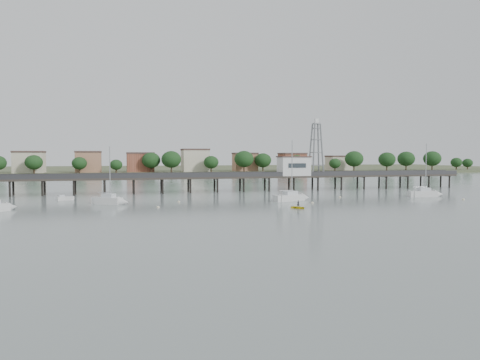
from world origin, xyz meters
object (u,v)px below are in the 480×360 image
object	(u,v)px
yellow_dinghy	(298,208)
pier	(203,178)
lattice_tower	(316,150)
sailboat_b	(113,201)
sailboat_d	(429,194)
sailboat_c	(295,197)
white_tender	(65,198)

from	to	relation	value
yellow_dinghy	pier	bearing A→B (deg)	73.41
lattice_tower	sailboat_b	xyz separation A→B (m)	(-53.61, -24.90, -10.45)
pier	sailboat_d	size ratio (longest dim) A/B	11.71
pier	sailboat_c	distance (m)	30.85
sailboat_d	yellow_dinghy	distance (m)	41.17
sailboat_b	yellow_dinghy	bearing A→B (deg)	7.05
sailboat_b	white_tender	bearing A→B (deg)	165.62
yellow_dinghy	sailboat_c	bearing A→B (deg)	40.40
pier	lattice_tower	bearing A→B (deg)	0.00
sailboat_c	yellow_dinghy	xyz separation A→B (m)	(-4.84, -13.91, -0.64)
pier	lattice_tower	world-z (taller)	lattice_tower
sailboat_d	sailboat_c	bearing A→B (deg)	-172.23
sailboat_d	white_tender	size ratio (longest dim) A/B	3.60
lattice_tower	sailboat_c	world-z (taller)	lattice_tower
sailboat_b	white_tender	size ratio (longest dim) A/B	3.31
sailboat_d	white_tender	xyz separation A→B (m)	(-80.35, 11.66, -0.25)
white_tender	yellow_dinghy	bearing A→B (deg)	-47.70
pier	sailboat_b	size ratio (longest dim) A/B	12.71
white_tender	yellow_dinghy	world-z (taller)	yellow_dinghy
white_tender	lattice_tower	bearing A→B (deg)	-2.82
sailboat_b	sailboat_c	bearing A→B (deg)	30.30
sailboat_d	sailboat_b	bearing A→B (deg)	-174.93
sailboat_b	yellow_dinghy	xyz separation A→B (m)	(32.13, -15.87, -0.65)
sailboat_c	white_tender	bearing A→B (deg)	148.63
lattice_tower	white_tender	world-z (taller)	lattice_tower
sailboat_b	white_tender	distance (m)	14.78
lattice_tower	sailboat_c	xyz separation A→B (m)	(-16.64, -26.85, -10.46)
pier	sailboat_d	distance (m)	54.76
sailboat_d	white_tender	distance (m)	81.19
pier	yellow_dinghy	world-z (taller)	pier
lattice_tower	sailboat_c	bearing A→B (deg)	-121.78
pier	sailboat_b	distance (m)	33.44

